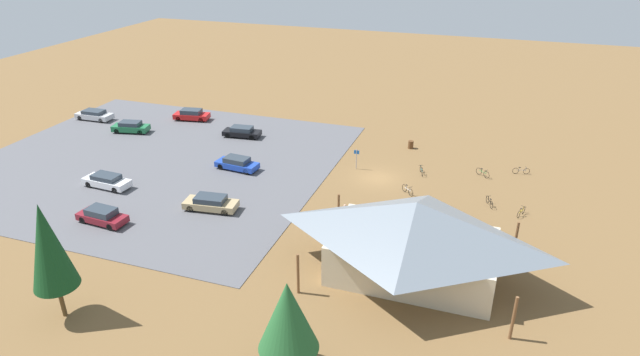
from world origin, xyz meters
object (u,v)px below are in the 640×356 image
object	(u,v)px
bicycle_black_near_sign	(490,202)
car_black_near_entry	(242,132)
pine_center	(48,246)
pine_mideast	(288,316)
bicycle_teal_yard_right	(421,171)
bicycle_silver_lone_west	(521,171)
bicycle_yellow_lone_east	(521,212)
car_blue_back_corner	(237,163)
bike_pavilion	(414,234)
car_white_by_curb	(107,181)
bicycle_white_by_bin	(408,190)
car_green_end_stall	(131,127)
lot_sign	(356,156)
visitor_crossing_yard	(345,213)
bicycle_blue_edge_south	(472,227)
car_tan_far_end	(211,203)
car_red_front_row	(192,115)
bicycle_green_mid_cluster	(483,173)
trash_bin	(411,145)
car_silver_aisle_side	(94,115)
car_maroon_inner_stall	(102,216)

from	to	relation	value
bicycle_black_near_sign	car_black_near_entry	world-z (taller)	car_black_near_entry
pine_center	pine_mideast	distance (m)	15.81
bicycle_teal_yard_right	bicycle_silver_lone_west	distance (m)	10.21
bicycle_yellow_lone_east	bicycle_teal_yard_right	world-z (taller)	bicycle_teal_yard_right
car_black_near_entry	car_blue_back_corner	world-z (taller)	car_blue_back_corner
bike_pavilion	car_black_near_entry	world-z (taller)	bike_pavilion
bicycle_silver_lone_west	car_white_by_curb	size ratio (longest dim) A/B	0.35
bicycle_silver_lone_west	car_black_near_entry	xyz separation A→B (m)	(31.75, -0.18, 0.34)
bicycle_white_by_bin	bicycle_yellow_lone_east	distance (m)	10.26
bicycle_silver_lone_west	car_green_end_stall	size ratio (longest dim) A/B	0.37
lot_sign	bicycle_white_by_bin	bearing A→B (deg)	147.34
visitor_crossing_yard	car_black_near_entry	bearing A→B (deg)	-41.91
bicycle_silver_lone_west	pine_mideast	bearing A→B (deg)	69.28
bicycle_blue_edge_south	car_tan_far_end	distance (m)	22.75
lot_sign	pine_mideast	distance (m)	28.83
bicycle_teal_yard_right	car_red_front_row	size ratio (longest dim) A/B	0.35
bicycle_green_mid_cluster	bicycle_blue_edge_south	bearing A→B (deg)	89.46
car_black_near_entry	car_red_front_row	bearing A→B (deg)	-20.87
lot_sign	bicycle_black_near_sign	world-z (taller)	lot_sign
trash_bin	car_white_by_curb	world-z (taller)	car_white_by_curb
car_green_end_stall	car_blue_back_corner	distance (m)	18.25
car_red_front_row	visitor_crossing_yard	distance (m)	32.68
bike_pavilion	car_green_end_stall	distance (m)	42.06
bicycle_black_near_sign	bicycle_teal_yard_right	size ratio (longest dim) A/B	0.96
bicycle_white_by_bin	car_silver_aisle_side	world-z (taller)	car_silver_aisle_side
bicycle_green_mid_cluster	car_white_by_curb	world-z (taller)	car_white_by_curb
bike_pavilion	bicycle_black_near_sign	size ratio (longest dim) A/B	9.00
car_maroon_inner_stall	car_silver_aisle_side	xyz separation A→B (m)	(18.95, -21.78, -0.03)
bicycle_blue_edge_south	bike_pavilion	bearing A→B (deg)	64.64
bicycle_black_near_sign	visitor_crossing_yard	world-z (taller)	visitor_crossing_yard
trash_bin	car_blue_back_corner	xyz separation A→B (m)	(16.02, 11.75, 0.26)
bicycle_green_mid_cluster	car_white_by_curb	size ratio (longest dim) A/B	0.29
bicycle_green_mid_cluster	car_black_near_entry	distance (m)	28.13
pine_mideast	bicycle_silver_lone_west	xyz separation A→B (m)	(-12.38, -32.73, -3.68)
bicycle_green_mid_cluster	visitor_crossing_yard	size ratio (longest dim) A/B	0.75
pine_center	car_black_near_entry	size ratio (longest dim) A/B	1.78
bicycle_silver_lone_west	car_white_by_curb	xyz separation A→B (m)	(37.99, 16.39, 0.37)
car_green_end_stall	car_black_near_entry	xyz separation A→B (m)	(-13.58, -3.01, -0.04)
bicycle_blue_edge_south	car_silver_aisle_side	size ratio (longest dim) A/B	0.36
pine_mideast	car_silver_aisle_side	world-z (taller)	pine_mideast
car_red_front_row	bicycle_teal_yard_right	bearing A→B (deg)	167.48
bike_pavilion	bicycle_yellow_lone_east	distance (m)	14.43
trash_bin	car_red_front_row	world-z (taller)	car_red_front_row
trash_bin	bicycle_black_near_sign	size ratio (longest dim) A/B	0.56
trash_bin	pine_center	size ratio (longest dim) A/B	0.11
bicycle_black_near_sign	car_silver_aisle_side	world-z (taller)	car_silver_aisle_side
bicycle_green_mid_cluster	car_maroon_inner_stall	xyz separation A→B (m)	(30.09, 20.35, 0.35)
bicycle_white_by_bin	car_blue_back_corner	bearing A→B (deg)	0.91
pine_mideast	bicycle_yellow_lone_east	bearing A→B (deg)	-117.79
car_green_end_stall	car_maroon_inner_stall	bearing A→B (deg)	120.74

